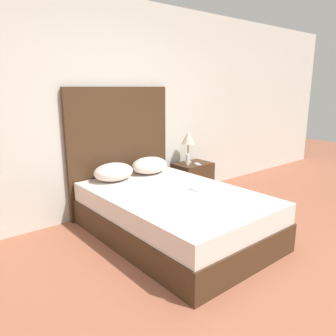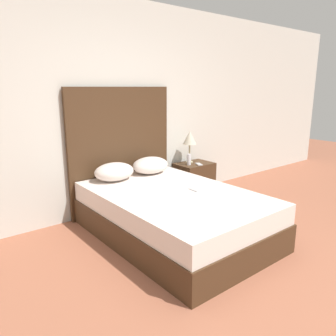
{
  "view_description": "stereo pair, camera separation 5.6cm",
  "coord_description": "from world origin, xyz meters",
  "px_view_note": "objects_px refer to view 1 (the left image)",
  "views": [
    {
      "loc": [
        -2.15,
        -1.22,
        1.63
      ],
      "look_at": [
        0.06,
        1.45,
        0.76
      ],
      "focal_mm": 35.0,
      "sensor_mm": 36.0,
      "label": 1
    },
    {
      "loc": [
        -2.11,
        -1.26,
        1.63
      ],
      "look_at": [
        0.06,
        1.45,
        0.76
      ],
      "focal_mm": 35.0,
      "sensor_mm": 36.0,
      "label": 2
    }
  ],
  "objects_px": {
    "phone_on_bed": "(195,190)",
    "table_lamp": "(188,139)",
    "bed": "(174,214)",
    "phone_on_nightstand": "(197,164)",
    "nightstand": "(193,180)"
  },
  "relations": [
    {
      "from": "phone_on_bed",
      "to": "phone_on_nightstand",
      "type": "distance_m",
      "value": 1.23
    },
    {
      "from": "bed",
      "to": "table_lamp",
      "type": "height_order",
      "value": "table_lamp"
    },
    {
      "from": "phone_on_bed",
      "to": "table_lamp",
      "type": "xyz_separation_m",
      "value": [
        0.85,
        1.03,
        0.36
      ]
    },
    {
      "from": "phone_on_bed",
      "to": "nightstand",
      "type": "bearing_deg",
      "value": 47.08
    },
    {
      "from": "bed",
      "to": "nightstand",
      "type": "height_order",
      "value": "nightstand"
    },
    {
      "from": "bed",
      "to": "nightstand",
      "type": "xyz_separation_m",
      "value": [
        1.11,
        0.86,
        0.01
      ]
    },
    {
      "from": "nightstand",
      "to": "table_lamp",
      "type": "bearing_deg",
      "value": 111.14
    },
    {
      "from": "phone_on_nightstand",
      "to": "nightstand",
      "type": "bearing_deg",
      "value": 88.34
    },
    {
      "from": "phone_on_bed",
      "to": "table_lamp",
      "type": "distance_m",
      "value": 1.39
    },
    {
      "from": "phone_on_bed",
      "to": "nightstand",
      "type": "height_order",
      "value": "phone_on_bed"
    },
    {
      "from": "table_lamp",
      "to": "phone_on_nightstand",
      "type": "xyz_separation_m",
      "value": [
        0.03,
        -0.18,
        -0.36
      ]
    },
    {
      "from": "phone_on_bed",
      "to": "phone_on_nightstand",
      "type": "height_order",
      "value": "phone_on_nightstand"
    },
    {
      "from": "bed",
      "to": "phone_on_nightstand",
      "type": "height_order",
      "value": "phone_on_nightstand"
    },
    {
      "from": "bed",
      "to": "nightstand",
      "type": "bearing_deg",
      "value": 37.71
    },
    {
      "from": "nightstand",
      "to": "table_lamp",
      "type": "relative_size",
      "value": 1.14
    }
  ]
}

